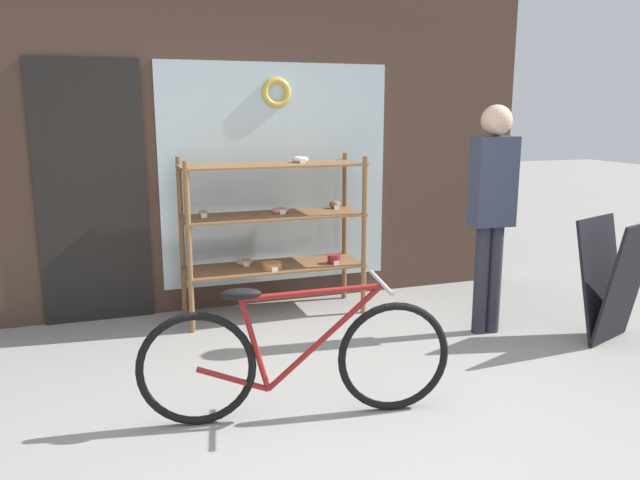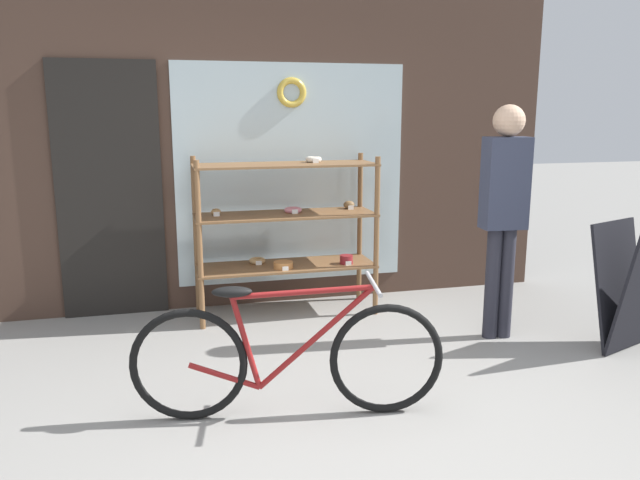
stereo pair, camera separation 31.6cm
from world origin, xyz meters
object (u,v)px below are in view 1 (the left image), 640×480
(sandwich_board, at_px, (613,281))
(pedestrian, at_px, (492,200))
(display_case, at_px, (275,222))
(bicycle, at_px, (296,358))

(sandwich_board, relative_size, pedestrian, 0.53)
(display_case, relative_size, pedestrian, 0.86)
(display_case, distance_m, bicycle, 1.90)
(bicycle, relative_size, sandwich_board, 1.89)
(bicycle, distance_m, sandwich_board, 2.60)
(bicycle, bearing_deg, pedestrian, 35.09)
(display_case, bearing_deg, bicycle, -101.69)
(pedestrian, bearing_deg, bicycle, -149.87)
(display_case, bearing_deg, sandwich_board, -33.17)
(bicycle, xyz_separation_m, pedestrian, (1.80, 0.84, 0.69))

